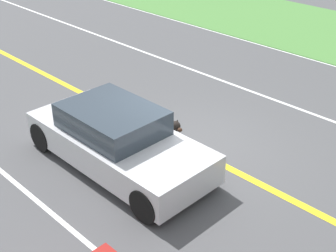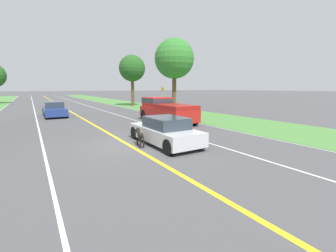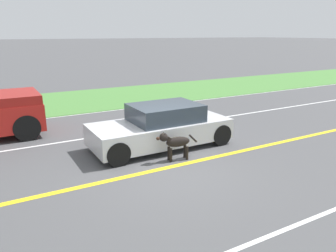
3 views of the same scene
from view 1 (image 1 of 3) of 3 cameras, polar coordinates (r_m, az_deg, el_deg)
name	(u,v)px [view 1 (image 1 of 3)]	position (r m, az deg, el deg)	size (l,w,h in m)	color
ground_plane	(191,149)	(10.67, 2.84, -2.80)	(400.00, 400.00, 0.00)	#4C4C4F
centre_divider_line	(191,149)	(10.67, 2.84, -2.78)	(0.18, 160.00, 0.01)	yellow
lane_dash_same_dir	(61,221)	(8.87, -12.96, -11.19)	(0.10, 160.00, 0.01)	white
lane_dash_oncoming	(278,101)	(13.16, 13.22, 2.99)	(0.10, 160.00, 0.01)	white
ego_car	(117,140)	(9.85, -6.20, -1.66)	(1.83, 4.29, 1.32)	silver
dog	(166,127)	(10.43, -0.19, -0.18)	(0.35, 1.22, 0.85)	black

